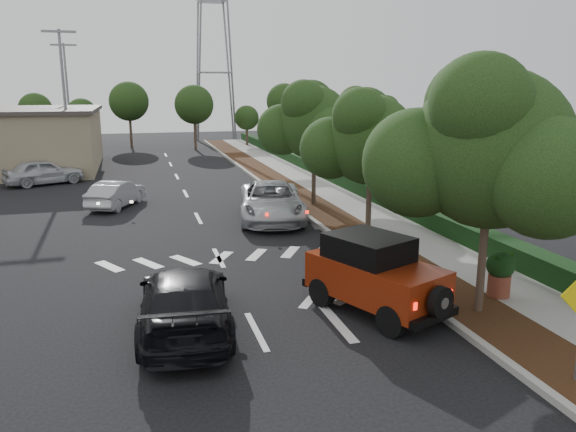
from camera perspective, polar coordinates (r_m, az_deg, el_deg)
name	(u,v)px	position (r m, az deg, el deg)	size (l,w,h in m)	color
ground	(256,331)	(13.47, -3.23, -11.62)	(120.00, 120.00, 0.00)	black
curb	(299,211)	(25.62, 1.16, 0.55)	(0.20, 70.00, 0.15)	#9E9B93
planting_strip	(320,210)	(25.92, 3.28, 0.65)	(1.80, 70.00, 0.12)	black
sidewalk	(358,207)	(26.57, 7.17, 0.87)	(2.00, 70.00, 0.12)	gray
hedge	(386,199)	(27.06, 9.93, 1.74)	(0.80, 70.00, 0.80)	black
transmission_tower	(216,140)	(60.84, -7.29, 7.64)	(7.00, 4.00, 28.00)	slate
street_tree_near	(478,314)	(15.14, 18.71, -9.46)	(3.80, 3.80, 5.92)	black
street_tree_mid	(367,242)	(20.95, 8.07, -2.64)	(3.20, 3.20, 5.32)	black
street_tree_far	(313,207)	(26.86, 2.60, 0.96)	(3.40, 3.40, 5.62)	black
light_pole_a	(71,176)	(38.60, -21.14, 3.80)	(2.00, 0.22, 9.00)	slate
light_pole_b	(73,155)	(50.54, -21.01, 5.80)	(2.00, 0.22, 9.00)	slate
red_jeep	(371,273)	(14.40, 8.39, -5.79)	(2.97, 4.03, 1.97)	black
silver_suv_ahead	(271,201)	(24.05, -1.71, 1.48)	(2.65, 5.74, 1.60)	#B2B6BA
black_suv_oncoming	(185,300)	(13.47, -10.46, -8.39)	(2.08, 5.11, 1.48)	black
silver_sedan_oncoming	(116,194)	(27.84, -17.06, 2.16)	(1.35, 3.86, 1.27)	#9FA1A7
parked_suv	(44,172)	(35.76, -23.57, 4.14)	(1.77, 4.40, 1.50)	#B7BBC0
terracotta_planter	(500,269)	(16.00, 20.76, -5.07)	(0.74, 0.74, 1.29)	brown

